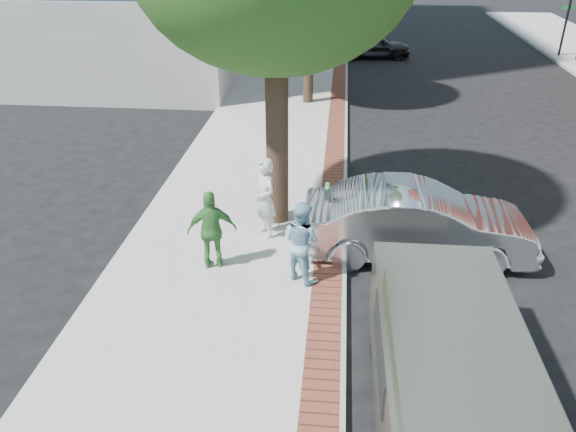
# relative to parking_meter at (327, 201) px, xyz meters

# --- Properties ---
(ground) EXTENTS (120.00, 120.00, 0.00)m
(ground) POSITION_rel_parking_meter_xyz_m (-0.62, -0.86, -1.21)
(ground) COLOR black
(ground) RESTS_ON ground
(sidewalk) EXTENTS (5.00, 60.00, 0.15)m
(sidewalk) POSITION_rel_parking_meter_xyz_m (-2.12, 7.14, -1.13)
(sidewalk) COLOR #9E9991
(sidewalk) RESTS_ON ground
(brick_strip) EXTENTS (0.60, 60.00, 0.01)m
(brick_strip) POSITION_rel_parking_meter_xyz_m (0.08, 7.14, -1.05)
(brick_strip) COLOR brown
(brick_strip) RESTS_ON sidewalk
(curb) EXTENTS (0.10, 60.00, 0.15)m
(curb) POSITION_rel_parking_meter_xyz_m (0.43, 7.14, -1.13)
(curb) COLOR gray
(curb) RESTS_ON ground
(office_base) EXTENTS (18.20, 22.20, 4.00)m
(office_base) POSITION_rel_parking_meter_xyz_m (-13.62, 21.14, 0.79)
(office_base) COLOR gray
(office_base) RESTS_ON ground
(signal_near) EXTENTS (0.70, 0.15, 3.80)m
(signal_near) POSITION_rel_parking_meter_xyz_m (0.28, 21.14, 1.05)
(signal_near) COLOR black
(signal_near) RESTS_ON ground
(signal_far) EXTENTS (0.70, 0.15, 3.80)m
(signal_far) POSITION_rel_parking_meter_xyz_m (11.88, 21.14, 1.05)
(signal_far) COLOR black
(signal_far) RESTS_ON ground
(parking_meter) EXTENTS (0.12, 0.32, 1.47)m
(parking_meter) POSITION_rel_parking_meter_xyz_m (0.00, 0.00, 0.00)
(parking_meter) COLOR gray
(parking_meter) RESTS_ON sidewalk
(person_gray) EXTENTS (0.76, 0.83, 1.90)m
(person_gray) POSITION_rel_parking_meter_xyz_m (-1.40, 0.21, -0.10)
(person_gray) COLOR #BABABF
(person_gray) RESTS_ON sidewalk
(person_officer) EXTENTS (1.06, 1.02, 1.72)m
(person_officer) POSITION_rel_parking_meter_xyz_m (-0.46, -1.46, -0.19)
(person_officer) COLOR #80AEC6
(person_officer) RESTS_ON sidewalk
(person_green) EXTENTS (1.09, 0.65, 1.74)m
(person_green) POSITION_rel_parking_meter_xyz_m (-2.33, -1.19, -0.18)
(person_green) COLOR #3F803A
(person_green) RESTS_ON sidewalk
(sedan_silver) EXTENTS (5.01, 1.84, 1.64)m
(sedan_silver) POSITION_rel_parking_meter_xyz_m (1.99, -0.10, -0.39)
(sedan_silver) COLOR silver
(sedan_silver) RESTS_ON ground
(bg_car) EXTENTS (4.14, 1.95, 1.37)m
(bg_car) POSITION_rel_parking_meter_xyz_m (1.80, 20.21, -0.52)
(bg_car) COLOR black
(bg_car) RESTS_ON ground
(van) EXTENTS (2.05, 5.23, 1.92)m
(van) POSITION_rel_parking_meter_xyz_m (1.90, -4.93, -0.16)
(van) COLOR gray
(van) RESTS_ON ground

